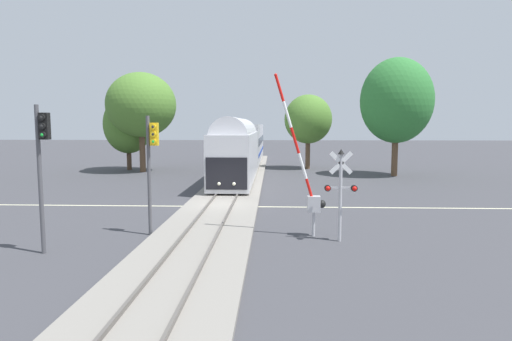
# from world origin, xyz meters

# --- Properties ---
(ground_plane) EXTENTS (220.00, 220.00, 0.00)m
(ground_plane) POSITION_xyz_m (0.00, 0.00, 0.00)
(ground_plane) COLOR #3D3D42
(road_centre_stripe) EXTENTS (44.00, 0.20, 0.01)m
(road_centre_stripe) POSITION_xyz_m (0.00, 0.00, 0.00)
(road_centre_stripe) COLOR beige
(road_centre_stripe) RESTS_ON ground
(railway_track) EXTENTS (4.40, 80.00, 0.32)m
(railway_track) POSITION_xyz_m (0.00, 0.00, 0.10)
(railway_track) COLOR gray
(railway_track) RESTS_ON ground
(commuter_train) EXTENTS (3.04, 39.38, 5.16)m
(commuter_train) POSITION_xyz_m (0.00, 21.00, 2.78)
(commuter_train) COLOR silver
(commuter_train) RESTS_ON railway_track
(crossing_gate_near) EXTENTS (2.30, 0.40, 7.11)m
(crossing_gate_near) POSITION_xyz_m (4.70, -6.78, 2.19)
(crossing_gate_near) COLOR #B7B7BC
(crossing_gate_near) RESTS_ON ground
(crossing_signal_mast) EXTENTS (1.36, 0.44, 3.92)m
(crossing_signal_mast) POSITION_xyz_m (5.92, -7.61, 2.40)
(crossing_signal_mast) COLOR #B2B2B7
(crossing_signal_mast) RESTS_ON ground
(traffic_signal_near_left) EXTENTS (0.53, 0.38, 5.67)m
(traffic_signal_near_left) POSITION_xyz_m (-5.58, -9.80, 3.80)
(traffic_signal_near_left) COLOR #4C4C51
(traffic_signal_near_left) RESTS_ON ground
(traffic_signal_median) EXTENTS (0.53, 0.38, 5.31)m
(traffic_signal_median) POSITION_xyz_m (-2.26, -6.86, 3.56)
(traffic_signal_median) COLOR #4C4C51
(traffic_signal_median) RESTS_ON ground
(maple_right_background) EXTENTS (6.76, 6.76, 11.18)m
(maple_right_background) POSITION_xyz_m (14.71, 16.19, 7.15)
(maple_right_background) COLOR brown
(maple_right_background) RESTS_ON ground
(pine_left_background) EXTENTS (5.20, 5.20, 8.04)m
(pine_left_background) POSITION_xyz_m (-12.57, 20.73, 4.91)
(pine_left_background) COLOR #4C3828
(pine_left_background) RESTS_ON ground
(elm_centre_background) EXTENTS (5.22, 5.22, 8.19)m
(elm_centre_background) POSITION_xyz_m (6.92, 22.61, 5.48)
(elm_centre_background) COLOR brown
(elm_centre_background) RESTS_ON ground
(oak_behind_train) EXTENTS (7.10, 7.10, 10.22)m
(oak_behind_train) POSITION_xyz_m (-10.47, 18.73, 6.90)
(oak_behind_train) COLOR brown
(oak_behind_train) RESTS_ON ground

